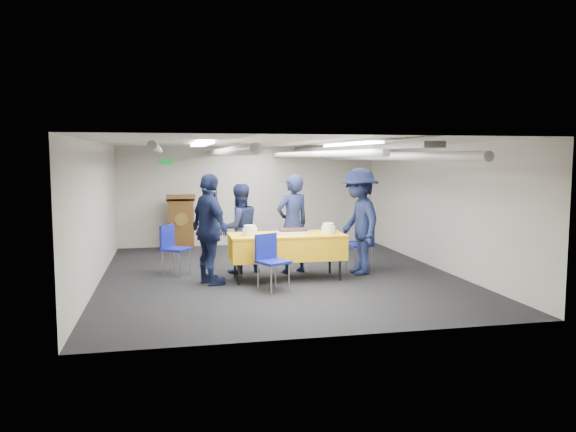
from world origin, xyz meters
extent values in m
plane|color=black|center=(0.00, 0.00, 0.00)|extent=(7.00, 7.00, 0.00)
cube|color=beige|center=(0.00, 3.49, 1.15)|extent=(6.00, 0.02, 2.30)
cube|color=beige|center=(-2.99, 0.00, 1.15)|extent=(0.02, 7.00, 2.30)
cube|color=beige|center=(2.99, 0.00, 1.15)|extent=(0.02, 7.00, 2.30)
cube|color=white|center=(0.00, 0.00, 2.29)|extent=(6.00, 7.00, 0.02)
cylinder|color=silver|center=(-2.00, 0.00, 2.18)|extent=(0.10, 6.90, 0.10)
cylinder|color=silver|center=(-0.90, 0.00, 2.14)|extent=(0.14, 6.90, 0.14)
cylinder|color=silver|center=(0.60, 0.00, 2.10)|extent=(0.10, 6.90, 0.10)
cylinder|color=silver|center=(1.90, 0.00, 2.06)|extent=(0.14, 6.90, 0.14)
cube|color=gray|center=(1.20, 0.00, 2.20)|extent=(0.28, 6.90, 0.08)
cube|color=white|center=(-1.30, 0.00, 2.27)|extent=(0.25, 2.60, 0.04)
cube|color=white|center=(1.30, 0.00, 2.27)|extent=(0.25, 2.60, 0.04)
cube|color=#0C591E|center=(-1.90, 3.47, 1.95)|extent=(0.30, 0.04, 0.12)
cylinder|color=black|center=(-0.77, -0.69, 0.18)|extent=(0.04, 0.04, 0.36)
cylinder|color=black|center=(0.92, -0.69, 0.18)|extent=(0.04, 0.04, 0.36)
cylinder|color=black|center=(-0.77, -0.09, 0.18)|extent=(0.04, 0.04, 0.36)
cylinder|color=black|center=(0.92, -0.09, 0.18)|extent=(0.04, 0.04, 0.36)
cube|color=yellow|center=(0.08, -0.39, 0.54)|extent=(1.91, 0.82, 0.39)
cube|color=yellow|center=(0.08, -0.39, 0.76)|extent=(1.93, 0.84, 0.03)
cube|color=white|center=(0.17, -0.40, 0.80)|extent=(0.47, 0.38, 0.06)
cube|color=black|center=(0.17, -0.40, 0.84)|extent=(0.45, 0.36, 0.02)
sphere|color=#131098|center=(-0.04, -0.57, 0.84)|extent=(0.04, 0.04, 0.04)
sphere|color=#131098|center=(-0.04, -0.23, 0.84)|extent=(0.04, 0.04, 0.04)
sphere|color=#131098|center=(0.07, -0.57, 0.84)|extent=(0.04, 0.04, 0.04)
sphere|color=#131098|center=(0.07, -0.23, 0.84)|extent=(0.04, 0.04, 0.04)
sphere|color=#131098|center=(0.17, -0.57, 0.84)|extent=(0.04, 0.04, 0.04)
sphere|color=#131098|center=(0.17, -0.23, 0.84)|extent=(0.04, 0.04, 0.04)
sphere|color=#131098|center=(0.27, -0.57, 0.84)|extent=(0.04, 0.04, 0.04)
sphere|color=#131098|center=(0.27, -0.23, 0.84)|extent=(0.04, 0.04, 0.04)
sphere|color=#131098|center=(0.38, -0.57, 0.84)|extent=(0.04, 0.04, 0.04)
sphere|color=#131098|center=(0.38, -0.23, 0.84)|extent=(0.04, 0.04, 0.04)
sphere|color=#131098|center=(-0.06, -0.49, 0.84)|extent=(0.04, 0.04, 0.04)
sphere|color=#131098|center=(0.40, -0.49, 0.84)|extent=(0.04, 0.04, 0.04)
sphere|color=#131098|center=(-0.06, -0.40, 0.84)|extent=(0.04, 0.04, 0.04)
sphere|color=#131098|center=(0.40, -0.40, 0.84)|extent=(0.04, 0.04, 0.04)
sphere|color=#131098|center=(-0.06, -0.32, 0.84)|extent=(0.04, 0.04, 0.04)
sphere|color=#131098|center=(0.40, -0.32, 0.84)|extent=(0.04, 0.04, 0.04)
cylinder|color=white|center=(-0.55, -0.44, 0.83)|extent=(0.24, 0.24, 0.12)
cylinder|color=white|center=(-0.55, -0.44, 0.91)|extent=(0.20, 0.20, 0.05)
cylinder|color=white|center=(0.79, -0.44, 0.83)|extent=(0.23, 0.23, 0.12)
cylinder|color=white|center=(0.79, -0.44, 0.92)|extent=(0.19, 0.19, 0.05)
cube|color=brown|center=(-1.60, 3.05, 0.55)|extent=(0.55, 0.45, 1.10)
cube|color=brown|center=(-1.60, 3.02, 1.15)|extent=(0.62, 0.53, 0.21)
cylinder|color=gold|center=(-1.60, 2.81, 0.70)|extent=(0.28, 0.02, 0.28)
cylinder|color=gray|center=(-0.37, -1.40, 0.21)|extent=(0.02, 0.02, 0.43)
cylinder|color=gray|center=(-0.07, -1.25, 0.21)|extent=(0.02, 0.02, 0.43)
cylinder|color=gray|center=(-0.53, -1.10, 0.21)|extent=(0.02, 0.02, 0.43)
cylinder|color=gray|center=(-0.22, -0.95, 0.21)|extent=(0.02, 0.02, 0.43)
cube|color=navy|center=(-0.30, -1.18, 0.45)|extent=(0.56, 0.56, 0.04)
cube|color=navy|center=(-0.38, -1.01, 0.67)|extent=(0.38, 0.22, 0.40)
cylinder|color=gray|center=(1.36, 0.33, 0.21)|extent=(0.02, 0.02, 0.43)
cylinder|color=gray|center=(1.42, -0.01, 0.21)|extent=(0.02, 0.02, 0.43)
cylinder|color=gray|center=(1.69, 0.39, 0.21)|extent=(0.02, 0.02, 0.43)
cylinder|color=gray|center=(1.75, 0.05, 0.21)|extent=(0.02, 0.02, 0.43)
cube|color=navy|center=(1.56, 0.19, 0.45)|extent=(0.49, 0.49, 0.04)
cube|color=navy|center=(1.74, 0.22, 0.67)|extent=(0.11, 0.40, 0.40)
cylinder|color=gray|center=(-1.69, 0.13, 0.21)|extent=(0.02, 0.02, 0.43)
cylinder|color=gray|center=(-1.50, 0.42, 0.21)|extent=(0.02, 0.02, 0.43)
cylinder|color=gray|center=(-1.97, 0.32, 0.21)|extent=(0.02, 0.02, 0.43)
cylinder|color=gray|center=(-1.78, 0.60, 0.21)|extent=(0.02, 0.02, 0.43)
cube|color=navy|center=(-1.74, 0.37, 0.45)|extent=(0.58, 0.58, 0.04)
cube|color=navy|center=(-1.89, 0.47, 0.67)|extent=(0.26, 0.35, 0.40)
imported|color=black|center=(0.29, 0.10, 0.88)|extent=(0.75, 0.62, 1.75)
imported|color=black|center=(-0.63, 0.33, 0.79)|extent=(0.91, 0.80, 1.58)
imported|color=black|center=(-1.21, -0.52, 0.90)|extent=(0.81, 1.14, 1.79)
imported|color=black|center=(1.40, -0.24, 0.93)|extent=(0.77, 1.25, 1.86)
camera|label=1|loc=(-1.83, -9.51, 2.05)|focal=35.00mm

